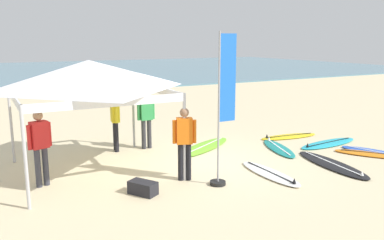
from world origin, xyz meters
name	(u,v)px	position (x,y,z in m)	size (l,w,h in m)	color
ground_plane	(198,162)	(0.00, 0.00, 0.00)	(80.00, 80.00, 0.00)	beige
sea	(35,72)	(0.00, 33.91, 0.05)	(80.00, 36.00, 0.10)	#568499
canopy_tent	(89,75)	(-2.64, 0.63, 2.39)	(3.50, 3.50, 2.75)	#B7B7BC
surfboard_orange	(377,154)	(4.77, -1.87, 0.04)	(1.90, 2.16, 0.19)	orange
surfboard_teal	(279,148)	(2.75, -0.03, 0.04)	(1.19, 2.12, 0.19)	#19847F
surfboard_yellow	(289,136)	(4.02, 0.95, 0.04)	(2.17, 0.80, 0.19)	yellow
surfboard_black	(332,164)	(2.93, -1.91, 0.04)	(1.01, 2.63, 0.19)	black
surfboard_white	(270,173)	(1.05, -1.72, 0.04)	(0.59, 2.11, 0.19)	white
surfboard_cyan	(328,143)	(4.49, -0.33, 0.04)	(2.43, 0.86, 0.19)	#23B2CC
surfboard_lime	(204,147)	(0.87, 1.16, 0.04)	(2.60, 1.91, 0.19)	#7AD12D
surfboard_blue	(383,154)	(4.96, -1.91, 0.04)	(1.32, 2.46, 0.19)	blue
person_orange	(184,139)	(-0.94, -1.04, 0.99)	(0.52, 0.34, 1.71)	black
person_red	(40,143)	(-3.91, 0.11, 0.99)	(0.52, 0.33, 1.71)	#383842
person_yellow	(115,118)	(-1.59, 2.10, 0.99)	(0.27, 0.55, 1.71)	black
person_green	(146,116)	(-0.69, 1.94, 0.99)	(0.55, 0.22, 1.71)	#2D2D33
banner_flag	(223,116)	(-0.30, -1.67, 1.57)	(0.60, 0.36, 3.40)	#99999E
gear_bag_near_tent	(143,188)	(-2.12, -1.40, 0.14)	(0.60, 0.32, 0.28)	#232328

